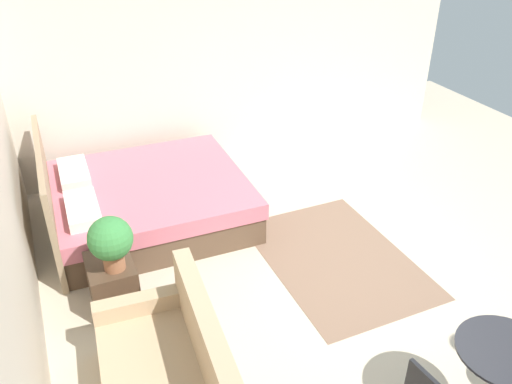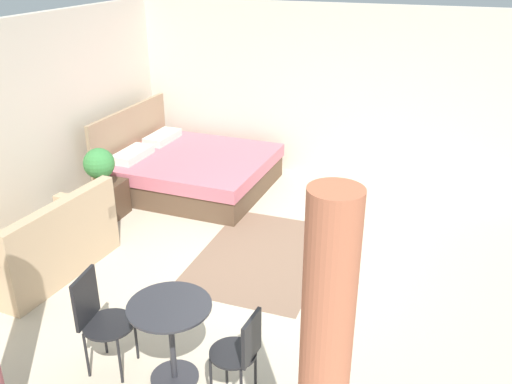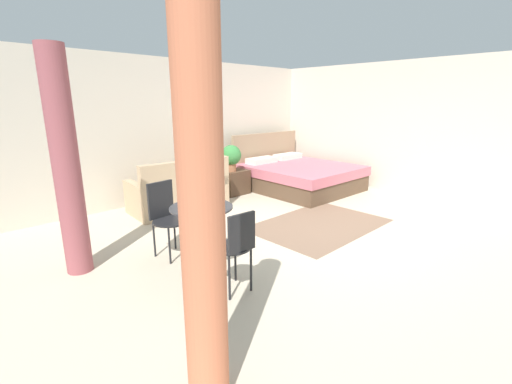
{
  "view_description": "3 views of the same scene",
  "coord_description": "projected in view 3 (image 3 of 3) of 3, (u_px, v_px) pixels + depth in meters",
  "views": [
    {
      "loc": [
        -3.5,
        2.78,
        3.5
      ],
      "look_at": [
        0.72,
        0.92,
        0.79
      ],
      "focal_mm": 36.99,
      "sensor_mm": 36.0,
      "label": 1
    },
    {
      "loc": [
        -5.0,
        -1.69,
        3.35
      ],
      "look_at": [
        0.42,
        0.27,
        0.76
      ],
      "focal_mm": 38.34,
      "sensor_mm": 36.0,
      "label": 2
    },
    {
      "loc": [
        -3.92,
        -2.81,
        1.85
      ],
      "look_at": [
        -0.37,
        0.87,
        0.51
      ],
      "focal_mm": 24.33,
      "sensor_mm": 36.0,
      "label": 3
    }
  ],
  "objects": [
    {
      "name": "ground_plane",
      "position": [
        315.0,
        233.0,
        5.06
      ],
      "size": [
        9.24,
        9.38,
        0.02
      ],
      "primitive_type": "cube",
      "color": "beige"
    },
    {
      "name": "curtain_left",
      "position": [
        202.0,
        222.0,
        1.93
      ],
      "size": [
        0.26,
        0.26,
        2.4
      ],
      "color": "#D1704C",
      "rests_on": "ground"
    },
    {
      "name": "cafe_chair_near_couch",
      "position": [
        166.0,
        212.0,
        4.21
      ],
      "size": [
        0.48,
        0.48,
        0.91
      ],
      "color": "black",
      "rests_on": "ground"
    },
    {
      "name": "wall_back",
      "position": [
        189.0,
        129.0,
        6.94
      ],
      "size": [
        9.24,
        0.12,
        2.63
      ],
      "primitive_type": "cube",
      "color": "beige",
      "rests_on": "ground"
    },
    {
      "name": "wall_right",
      "position": [
        414.0,
        129.0,
        6.82
      ],
      "size": [
        0.12,
        6.38,
        2.63
      ],
      "primitive_type": "cube",
      "color": "beige",
      "rests_on": "ground"
    },
    {
      "name": "nightstand",
      "position": [
        234.0,
        182.0,
        7.08
      ],
      "size": [
        0.54,
        0.42,
        0.49
      ],
      "color": "#473323",
      "rests_on": "ground"
    },
    {
      "name": "area_rug",
      "position": [
        319.0,
        224.0,
        5.37
      ],
      "size": [
        2.06,
        1.43,
        0.01
      ],
      "primitive_type": "cube",
      "color": "#7F604C",
      "rests_on": "ground"
    },
    {
      "name": "cafe_chair_near_window",
      "position": [
        237.0,
        244.0,
        3.33
      ],
      "size": [
        0.4,
        0.4,
        0.85
      ],
      "color": "black",
      "rests_on": "ground"
    },
    {
      "name": "balcony_table",
      "position": [
        202.0,
        226.0,
        3.81
      ],
      "size": [
        0.68,
        0.68,
        0.75
      ],
      "color": "#2D2D33",
      "rests_on": "ground"
    },
    {
      "name": "potted_plant",
      "position": [
        231.0,
        156.0,
        6.85
      ],
      "size": [
        0.4,
        0.4,
        0.53
      ],
      "color": "#935B3D",
      "rests_on": "nightstand"
    },
    {
      "name": "bed",
      "position": [
        298.0,
        175.0,
        7.52
      ],
      "size": [
        2.04,
        2.25,
        1.14
      ],
      "color": "brown",
      "rests_on": "ground"
    },
    {
      "name": "curtain_right",
      "position": [
        66.0,
        165.0,
        3.62
      ],
      "size": [
        0.27,
        0.27,
        2.4
      ],
      "color": "#994C51",
      "rests_on": "ground"
    },
    {
      "name": "couch",
      "position": [
        180.0,
        194.0,
        6.02
      ],
      "size": [
        1.65,
        0.96,
        0.91
      ],
      "color": "tan",
      "rests_on": "ground"
    }
  ]
}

